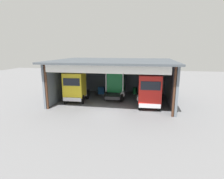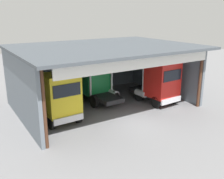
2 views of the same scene
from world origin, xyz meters
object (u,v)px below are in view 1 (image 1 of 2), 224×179
at_px(truck_yellow_right_bay, 75,87).
at_px(oil_drum, 135,91).
at_px(tool_cart, 101,90).
at_px(truck_green_center_left_bay, 116,84).
at_px(truck_red_center_bay, 149,91).

xyz_separation_m(truck_yellow_right_bay, oil_drum, (6.95, 5.44, -1.43)).
bearing_deg(tool_cart, oil_drum, 9.65).
relative_size(truck_green_center_left_bay, truck_red_center_bay, 1.05).
bearing_deg(truck_red_center_bay, truck_green_center_left_bay, -43.14).
bearing_deg(truck_yellow_right_bay, tool_cart, -117.14).
height_order(truck_green_center_left_bay, oil_drum, truck_green_center_left_bay).
relative_size(truck_yellow_right_bay, truck_green_center_left_bay, 0.96).
distance_m(truck_green_center_left_bay, tool_cart, 3.18).
distance_m(truck_green_center_left_bay, truck_red_center_bay, 5.68).
relative_size(truck_green_center_left_bay, oil_drum, 5.31).
distance_m(oil_drum, tool_cart, 4.89).
xyz_separation_m(truck_yellow_right_bay, tool_cart, (2.12, 4.62, -1.39)).
relative_size(truck_red_center_bay, oil_drum, 5.05).
distance_m(truck_yellow_right_bay, oil_drum, 8.94).
height_order(truck_yellow_right_bay, tool_cart, truck_yellow_right_bay).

